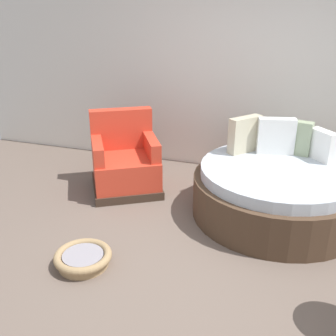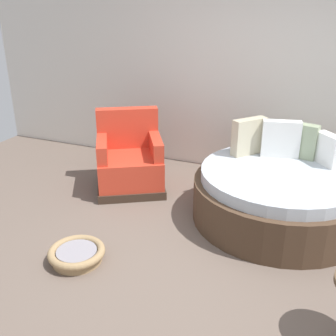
% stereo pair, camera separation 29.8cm
% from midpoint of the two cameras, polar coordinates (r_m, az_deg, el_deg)
% --- Properties ---
extents(ground_plane, '(8.00, 8.00, 0.02)m').
position_cam_midpoint_polar(ground_plane, '(3.73, 5.81, -13.03)').
color(ground_plane, '#66564C').
extents(back_wall, '(8.00, 0.12, 2.79)m').
position_cam_midpoint_polar(back_wall, '(5.30, 14.01, 13.80)').
color(back_wall, silver).
rests_on(back_wall, ground_plane).
extents(round_daybed, '(1.80, 1.80, 0.97)m').
position_cam_midpoint_polar(round_daybed, '(4.41, 17.47, -3.51)').
color(round_daybed, '#473323').
rests_on(round_daybed, ground_plane).
extents(red_armchair, '(1.09, 1.09, 0.94)m').
position_cam_midpoint_polar(red_armchair, '(4.92, -3.78, 0.87)').
color(red_armchair, '#38281E').
rests_on(red_armchair, ground_plane).
extents(pet_basket, '(0.51, 0.51, 0.13)m').
position_cam_midpoint_polar(pet_basket, '(3.71, -10.61, -12.03)').
color(pet_basket, '#9E7F56').
rests_on(pet_basket, ground_plane).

